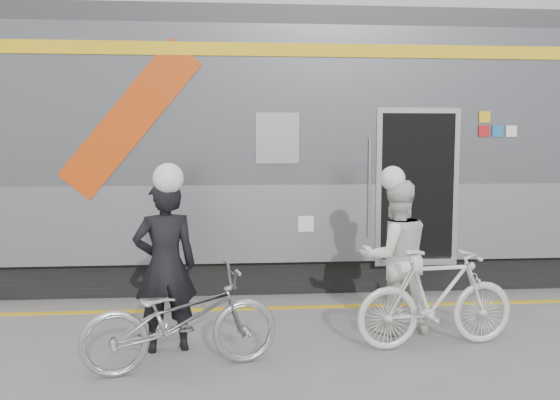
{
  "coord_description": "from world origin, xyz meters",
  "views": [
    {
      "loc": [
        -0.22,
        -5.5,
        2.22
      ],
      "look_at": [
        0.38,
        1.6,
        1.5
      ],
      "focal_mm": 38.0,
      "sensor_mm": 36.0,
      "label": 1
    }
  ],
  "objects": [
    {
      "name": "ground",
      "position": [
        0.0,
        0.0,
        0.0
      ],
      "size": [
        90.0,
        90.0,
        0.0
      ],
      "primitive_type": "plane",
      "color": "slate",
      "rests_on": "ground"
    },
    {
      "name": "train",
      "position": [
        0.25,
        4.19,
        2.05
      ],
      "size": [
        24.0,
        3.17,
        4.1
      ],
      "color": "black",
      "rests_on": "ground"
    },
    {
      "name": "safety_strip",
      "position": [
        0.0,
        2.15,
        0.0
      ],
      "size": [
        24.0,
        0.12,
        0.01
      ],
      "primitive_type": "cube",
      "color": "gold",
      "rests_on": "ground"
    },
    {
      "name": "man",
      "position": [
        -0.9,
        0.68,
        0.91
      ],
      "size": [
        0.74,
        0.57,
        1.81
      ],
      "primitive_type": "imported",
      "rotation": [
        0.0,
        0.0,
        3.37
      ],
      "color": "black",
      "rests_on": "ground"
    },
    {
      "name": "bicycle_left",
      "position": [
        -0.7,
        0.13,
        0.5
      ],
      "size": [
        2.0,
        1.07,
        1.0
      ],
      "primitive_type": "imported",
      "rotation": [
        0.0,
        0.0,
        1.8
      ],
      "color": "#9DA0A5",
      "rests_on": "ground"
    },
    {
      "name": "woman",
      "position": [
        1.67,
        1.08,
        0.88
      ],
      "size": [
        0.93,
        0.77,
        1.77
      ],
      "primitive_type": "imported",
      "rotation": [
        0.0,
        0.0,
        3.26
      ],
      "color": "silver",
      "rests_on": "ground"
    },
    {
      "name": "bicycle_right",
      "position": [
        1.97,
        0.53,
        0.54
      ],
      "size": [
        1.83,
        0.71,
        1.07
      ],
      "primitive_type": "imported",
      "rotation": [
        0.0,
        0.0,
        1.69
      ],
      "color": "silver",
      "rests_on": "ground"
    },
    {
      "name": "helmet_man",
      "position": [
        -0.9,
        0.68,
        1.97
      ],
      "size": [
        0.31,
        0.31,
        0.31
      ],
      "primitive_type": "sphere",
      "color": "white",
      "rests_on": "man"
    },
    {
      "name": "helmet_woman",
      "position": [
        1.67,
        1.08,
        1.91
      ],
      "size": [
        0.28,
        0.28,
        0.28
      ],
      "primitive_type": "sphere",
      "color": "white",
      "rests_on": "woman"
    }
  ]
}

